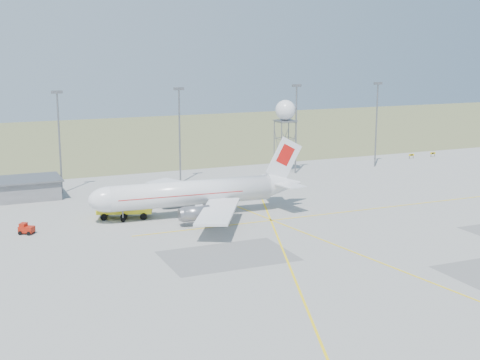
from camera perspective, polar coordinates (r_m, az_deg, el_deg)
name	(u,v)px	position (r m, az deg, el deg)	size (l,w,h in m)	color
ground	(410,269)	(92.18, 14.30, -7.41)	(400.00, 400.00, 0.00)	#9F9F9A
grass_strip	(137,137)	(217.42, -8.78, 3.61)	(400.00, 120.00, 0.03)	#546537
building_grey	(10,190)	(135.59, -19.01, -0.77)	(19.00, 10.00, 3.90)	gray
mast_a	(59,133)	(136.95, -15.18, 3.86)	(2.20, 0.50, 20.50)	slate
mast_b	(180,127)	(142.63, -5.18, 4.50)	(2.20, 0.50, 20.50)	slate
mast_c	(296,121)	(153.66, 4.81, 5.01)	(2.20, 0.50, 20.50)	slate
mast_d	(377,117)	(165.15, 11.58, 5.27)	(2.20, 0.50, 20.50)	slate
taxi_sign_near	(411,155)	(180.61, 14.42, 2.07)	(1.60, 0.17, 1.20)	black
taxi_sign_far	(433,153)	(184.95, 16.14, 2.20)	(1.60, 0.17, 1.20)	black
airliner_main	(195,193)	(115.91, -3.86, -1.13)	(38.60, 37.47, 13.13)	silver
radar_tower	(285,132)	(154.60, 3.87, 4.10)	(4.67, 4.67, 16.90)	slate
fire_truck	(126,208)	(116.50, -9.70, -2.33)	(9.88, 6.14, 3.75)	yellow
baggage_tug	(26,230)	(110.61, -17.77, -4.07)	(2.73, 2.67, 1.76)	#A21A0B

